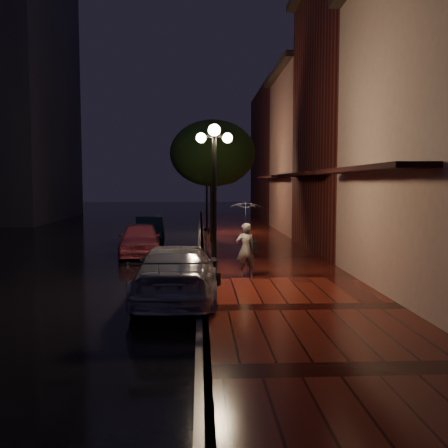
% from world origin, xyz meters
% --- Properties ---
extents(ground, '(120.00, 120.00, 0.00)m').
position_xyz_m(ground, '(0.00, 0.00, 0.00)').
color(ground, black).
rests_on(ground, ground).
extents(sidewalk, '(4.50, 60.00, 0.15)m').
position_xyz_m(sidewalk, '(2.25, 0.00, 0.07)').
color(sidewalk, '#46120C').
rests_on(sidewalk, ground).
extents(curb, '(0.25, 60.00, 0.15)m').
position_xyz_m(curb, '(0.00, 0.00, 0.07)').
color(curb, '#595451').
rests_on(curb, ground).
extents(storefront_mid, '(5.00, 8.00, 11.00)m').
position_xyz_m(storefront_mid, '(7.00, 2.00, 5.50)').
color(storefront_mid, '#511914').
rests_on(storefront_mid, ground).
extents(storefront_far, '(5.00, 8.00, 9.00)m').
position_xyz_m(storefront_far, '(7.00, 10.00, 4.50)').
color(storefront_far, '#8C5951').
rests_on(storefront_far, ground).
extents(storefront_extra, '(5.00, 12.00, 10.00)m').
position_xyz_m(storefront_extra, '(7.00, 20.00, 5.00)').
color(storefront_extra, '#511914').
rests_on(storefront_extra, ground).
extents(streetlamp_near, '(0.96, 0.36, 4.31)m').
position_xyz_m(streetlamp_near, '(0.35, -5.00, 2.60)').
color(streetlamp_near, black).
rests_on(streetlamp_near, sidewalk).
extents(streetlamp_far, '(0.96, 0.36, 4.31)m').
position_xyz_m(streetlamp_far, '(0.35, 9.00, 2.60)').
color(streetlamp_far, black).
rests_on(streetlamp_far, sidewalk).
extents(street_tree, '(4.16, 4.16, 5.80)m').
position_xyz_m(street_tree, '(0.61, 5.99, 4.24)').
color(street_tree, black).
rests_on(street_tree, sidewalk).
extents(pink_car, '(1.93, 4.05, 1.34)m').
position_xyz_m(pink_car, '(-2.45, 1.66, 0.67)').
color(pink_car, '#CD546B').
rests_on(pink_car, ground).
extents(navy_car, '(1.78, 3.92, 1.25)m').
position_xyz_m(navy_car, '(-2.54, 6.35, 0.62)').
color(navy_car, black).
rests_on(navy_car, ground).
extents(silver_car, '(2.08, 4.87, 1.40)m').
position_xyz_m(silver_car, '(-0.60, -6.24, 0.70)').
color(silver_car, '#ABAAB2').
rests_on(silver_car, ground).
extents(woman_with_umbrella, '(0.92, 0.94, 2.22)m').
position_xyz_m(woman_with_umbrella, '(1.31, -3.77, 1.62)').
color(woman_with_umbrella, silver).
rests_on(woman_with_umbrella, sidewalk).
extents(parking_meter, '(0.11, 0.08, 1.17)m').
position_xyz_m(parking_meter, '(0.15, -2.10, 0.86)').
color(parking_meter, black).
rests_on(parking_meter, sidewalk).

